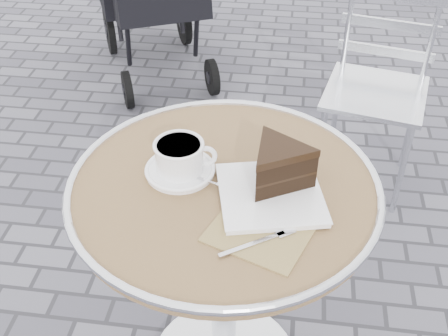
# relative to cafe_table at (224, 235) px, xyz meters

# --- Properties ---
(cafe_table) EXTENTS (0.72, 0.72, 0.74)m
(cafe_table) POSITION_rel_cafe_table_xyz_m (0.00, 0.00, 0.00)
(cafe_table) COLOR silver
(cafe_table) RESTS_ON ground
(cappuccino_set) EXTENTS (0.18, 0.16, 0.08)m
(cappuccino_set) POSITION_rel_cafe_table_xyz_m (-0.10, 0.03, 0.20)
(cappuccino_set) COLOR white
(cappuccino_set) RESTS_ON cafe_table
(cake_plate_set) EXTENTS (0.27, 0.35, 0.12)m
(cake_plate_set) POSITION_rel_cafe_table_xyz_m (0.12, -0.01, 0.22)
(cake_plate_set) COLOR #8D734D
(cake_plate_set) RESTS_ON cafe_table
(bistro_chair) EXTENTS (0.45, 0.45, 0.83)m
(bistro_chair) POSITION_rel_cafe_table_xyz_m (0.48, 1.06, -0.05)
(bistro_chair) COLOR silver
(bistro_chair) RESTS_ON ground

